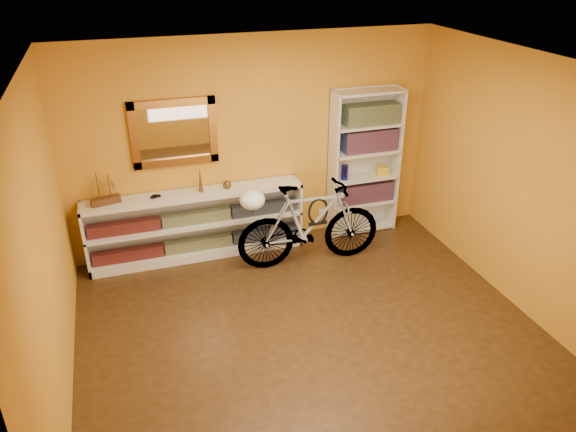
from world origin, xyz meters
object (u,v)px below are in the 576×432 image
object	(u,v)px
bookcase	(364,163)
helmet	(252,200)
console_unit	(197,225)
bicycle	(309,224)

from	to	relation	value
bookcase	helmet	world-z (taller)	bookcase
helmet	console_unit	bearing A→B (deg)	136.10
bookcase	helmet	size ratio (longest dim) A/B	6.57
helmet	bicycle	bearing A→B (deg)	-3.09
bookcase	bicycle	world-z (taller)	bookcase
console_unit	bicycle	distance (m)	1.37
console_unit	helmet	xyz separation A→B (m)	(0.57, -0.55, 0.49)
bookcase	bicycle	distance (m)	1.22
console_unit	helmet	size ratio (longest dim) A/B	8.99
console_unit	bookcase	xyz separation A→B (m)	(2.20, 0.03, 0.52)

